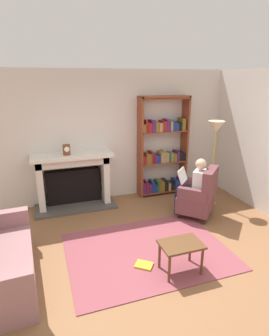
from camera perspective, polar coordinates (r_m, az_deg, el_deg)
name	(u,v)px	position (r m, az deg, el deg)	size (l,w,h in m)	color
ground	(155,263)	(4.24, 4.22, -18.64)	(14.00, 14.00, 0.00)	brown
back_wall	(109,136)	(5.96, -5.17, 6.42)	(5.60, 0.10, 2.70)	silver
side_wall_right	(255,140)	(6.07, 23.36, 5.23)	(0.10, 5.20, 2.70)	silver
area_rug	(147,251)	(4.47, 2.65, -16.44)	(2.40, 1.80, 0.01)	#89414A
fireplace	(73,178)	(5.78, -12.33, -2.09)	(1.60, 0.64, 1.12)	#4C4742
mantel_clock	(67,150)	(5.50, -13.64, 3.64)	(0.14, 0.14, 0.20)	brown
bookshelf	(163,150)	(6.20, 5.74, 3.62)	(1.10, 0.32, 2.17)	brown
armchair_reading	(200,196)	(5.40, 13.08, -5.51)	(0.89, 0.89, 0.97)	#331E14
seated_reader	(194,185)	(5.35, 12.01, -3.38)	(0.58, 0.58, 1.14)	silver
side_table	(181,248)	(3.92, 9.43, -15.72)	(0.56, 0.39, 0.44)	brown
scattered_books	(157,257)	(4.30, 4.61, -17.68)	(0.83, 0.50, 0.03)	gold
floor_lamp	(216,134)	(5.74, 16.16, 6.56)	(0.32, 0.32, 1.73)	#B7933F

